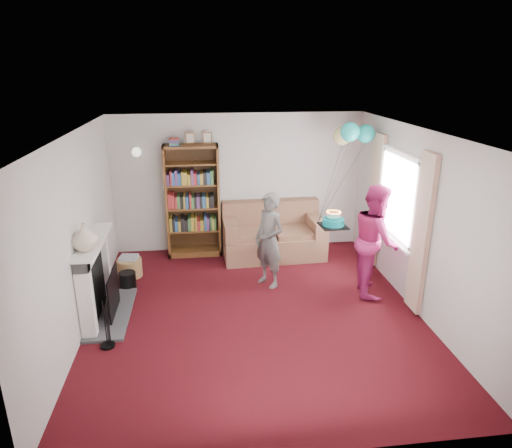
{
  "coord_description": "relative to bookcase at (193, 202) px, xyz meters",
  "views": [
    {
      "loc": [
        -0.68,
        -5.58,
        3.27
      ],
      "look_at": [
        0.09,
        0.6,
        1.11
      ],
      "focal_mm": 32.0,
      "sensor_mm": 36.0,
      "label": 1
    }
  ],
  "objects": [
    {
      "name": "fireplace",
      "position": [
        -1.25,
        -2.11,
        -0.47
      ],
      "size": [
        0.55,
        1.8,
        1.12
      ],
      "color": "#3F3F42",
      "rests_on": "ground"
    },
    {
      "name": "bookcase",
      "position": [
        0.0,
        0.0,
        0.0
      ],
      "size": [
        0.95,
        0.42,
        2.21
      ],
      "color": "#472B14",
      "rests_on": "ground"
    },
    {
      "name": "wall_left",
      "position": [
        -1.42,
        -2.3,
        0.27
      ],
      "size": [
        0.02,
        5.0,
        2.5
      ],
      "primitive_type": "cube",
      "color": "silver",
      "rests_on": "ground"
    },
    {
      "name": "ceiling",
      "position": [
        0.84,
        -2.3,
        1.53
      ],
      "size": [
        4.5,
        5.0,
        0.01
      ],
      "primitive_type": "cube",
      "color": "white",
      "rests_on": "wall_back"
    },
    {
      "name": "person_striped",
      "position": [
        1.16,
        -1.45,
        -0.23
      ],
      "size": [
        0.61,
        0.65,
        1.49
      ],
      "primitive_type": "imported",
      "rotation": [
        0.0,
        0.0,
        -0.94
      ],
      "color": "black",
      "rests_on": "ground"
    },
    {
      "name": "wall_sconce",
      "position": [
        -0.91,
        0.06,
        0.9
      ],
      "size": [
        0.16,
        0.23,
        0.16
      ],
      "color": "gold",
      "rests_on": "ground"
    },
    {
      "name": "wicker_basket",
      "position": [
        -1.06,
        -0.87,
        -0.82
      ],
      "size": [
        0.4,
        0.4,
        0.36
      ],
      "rotation": [
        0.0,
        0.0,
        -0.16
      ],
      "color": "#AA874F",
      "rests_on": "ground"
    },
    {
      "name": "mantel_vase",
      "position": [
        -1.28,
        -2.45,
        0.32
      ],
      "size": [
        0.42,
        0.42,
        0.34
      ],
      "primitive_type": "imported",
      "rotation": [
        0.0,
        0.0,
        -0.36
      ],
      "color": "beige",
      "rests_on": "fireplace"
    },
    {
      "name": "person_magenta",
      "position": [
        2.69,
        -1.86,
        -0.14
      ],
      "size": [
        0.78,
        0.93,
        1.68
      ],
      "primitive_type": "imported",
      "rotation": [
        0.0,
        0.0,
        1.37
      ],
      "color": "#B22364",
      "rests_on": "ground"
    },
    {
      "name": "sofa",
      "position": [
        1.41,
        -0.23,
        -0.63
      ],
      "size": [
        1.78,
        0.94,
        0.94
      ],
      "rotation": [
        0.0,
        0.0,
        0.03
      ],
      "color": "brown",
      "rests_on": "ground"
    },
    {
      "name": "ground",
      "position": [
        0.84,
        -2.3,
        -0.98
      ],
      "size": [
        5.0,
        5.0,
        0.0
      ],
      "primitive_type": "plane",
      "color": "#38080D",
      "rests_on": "ground"
    },
    {
      "name": "wall_right",
      "position": [
        3.1,
        -2.3,
        0.27
      ],
      "size": [
        0.02,
        5.0,
        2.5
      ],
      "primitive_type": "cube",
      "color": "silver",
      "rests_on": "ground"
    },
    {
      "name": "birthday_cake",
      "position": [
        2.01,
        -1.92,
        0.19
      ],
      "size": [
        0.37,
        0.37,
        0.22
      ],
      "rotation": [
        0.0,
        0.0,
        0.05
      ],
      "color": "black",
      "rests_on": "ground"
    },
    {
      "name": "window_bay",
      "position": [
        3.04,
        -1.7,
        0.23
      ],
      "size": [
        0.14,
        2.02,
        2.2
      ],
      "color": "white",
      "rests_on": "ground"
    },
    {
      "name": "wall_back",
      "position": [
        0.84,
        0.21,
        0.27
      ],
      "size": [
        4.5,
        0.02,
        2.5
      ],
      "primitive_type": "cube",
      "color": "silver",
      "rests_on": "ground"
    },
    {
      "name": "balloons",
      "position": [
        2.65,
        -0.63,
        1.24
      ],
      "size": [
        0.85,
        0.69,
        1.76
      ],
      "color": "#3F3F3F",
      "rests_on": "ground"
    }
  ]
}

